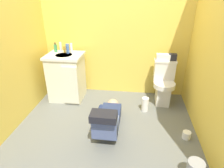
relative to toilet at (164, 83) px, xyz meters
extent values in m
cube|color=slate|center=(-0.87, -0.77, -0.39)|extent=(3.04, 3.16, 0.04)
cube|color=#E7C54B|center=(-0.87, 0.35, 0.83)|extent=(2.70, 0.08, 2.40)
cube|color=#E7C54B|center=(-2.18, -0.77, 0.83)|extent=(0.08, 2.16, 2.40)
cube|color=#E7C54B|center=(0.44, -0.77, 0.83)|extent=(0.08, 2.16, 2.40)
cube|color=silver|center=(0.00, -0.04, -0.18)|extent=(0.22, 0.30, 0.38)
cylinder|color=silver|center=(0.00, -0.10, 0.01)|extent=(0.35, 0.35, 0.08)
cube|color=silver|center=(0.00, 0.09, 0.18)|extent=(0.34, 0.17, 0.34)
cube|color=silver|center=(0.00, 0.09, 0.37)|extent=(0.36, 0.19, 0.03)
cube|color=silver|center=(-1.69, -0.05, 0.02)|extent=(0.56, 0.48, 0.78)
cube|color=silver|center=(-1.69, -0.05, 0.43)|extent=(0.60, 0.52, 0.04)
cylinder|color=silver|center=(-1.69, -0.07, 0.43)|extent=(0.28, 0.28, 0.05)
cube|color=silver|center=(-1.54, -0.30, 0.00)|extent=(0.26, 0.03, 0.66)
cylinder|color=silver|center=(-1.69, 0.09, 0.50)|extent=(0.02, 0.02, 0.10)
cube|color=navy|center=(-0.82, -0.69, -0.28)|extent=(0.29, 0.52, 0.17)
sphere|color=tan|center=(-0.82, -0.36, -0.27)|extent=(0.19, 0.19, 0.19)
cube|color=slate|center=(-0.82, -1.05, -0.19)|extent=(0.31, 0.28, 0.20)
cube|color=slate|center=(-0.82, -1.19, -0.07)|extent=(0.31, 0.12, 0.32)
cube|color=black|center=(-0.82, -1.24, 0.11)|extent=(0.31, 0.19, 0.09)
cylinder|color=navy|center=(-1.01, -0.53, -0.31)|extent=(0.08, 0.30, 0.08)
cube|color=silver|center=(-0.05, 0.09, 0.43)|extent=(0.22, 0.11, 0.10)
cube|color=#26262D|center=(0.10, 0.09, 0.44)|extent=(0.12, 0.09, 0.11)
cylinder|color=#3C8E52|center=(-1.88, 0.07, 0.52)|extent=(0.06, 0.06, 0.13)
cylinder|color=black|center=(-1.88, 0.07, 0.60)|extent=(0.02, 0.02, 0.04)
cylinder|color=silver|center=(-1.79, 0.08, 0.54)|extent=(0.04, 0.04, 0.17)
cylinder|color=gold|center=(-1.71, 0.06, 0.51)|extent=(0.04, 0.04, 0.11)
cylinder|color=#456CB1|center=(-1.64, 0.02, 0.53)|extent=(0.06, 0.06, 0.16)
cylinder|color=white|center=(-1.58, 0.05, 0.54)|extent=(0.04, 0.04, 0.17)
cylinder|color=white|center=(-0.30, -0.32, -0.25)|extent=(0.11, 0.11, 0.23)
cylinder|color=white|center=(0.24, -0.92, -0.32)|extent=(0.11, 0.11, 0.10)
camera|label=1|loc=(-0.49, -3.07, 1.42)|focal=31.26mm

